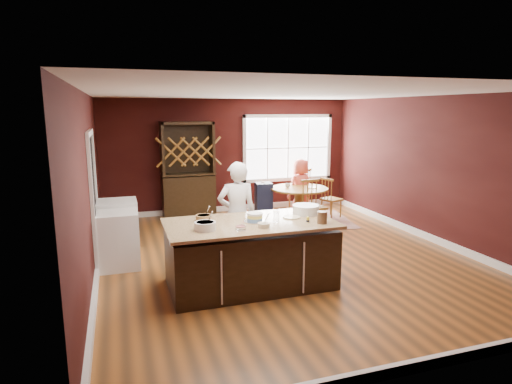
% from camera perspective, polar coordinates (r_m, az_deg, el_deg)
% --- Properties ---
extents(room_shell, '(7.00, 7.00, 7.00)m').
position_cam_1_polar(room_shell, '(7.06, 3.65, 1.99)').
color(room_shell, brown).
rests_on(room_shell, ground).
extents(window, '(2.36, 0.10, 1.66)m').
position_cam_1_polar(window, '(10.79, 4.27, 5.88)').
color(window, white).
rests_on(window, room_shell).
extents(doorway, '(0.08, 1.26, 2.13)m').
position_cam_1_polar(doorway, '(7.23, -20.75, -1.11)').
color(doorway, white).
rests_on(doorway, room_shell).
extents(kitchen_island, '(2.33, 1.22, 0.92)m').
position_cam_1_polar(kitchen_island, '(6.05, -0.78, -8.43)').
color(kitchen_island, black).
rests_on(kitchen_island, ground).
extents(dining_table, '(1.26, 1.26, 0.75)m').
position_cam_1_polar(dining_table, '(9.52, 5.78, -0.71)').
color(dining_table, brown).
rests_on(dining_table, ground).
extents(baker, '(0.64, 0.44, 1.67)m').
position_cam_1_polar(baker, '(6.67, -2.55, -3.05)').
color(baker, white).
rests_on(baker, ground).
extents(layer_cake, '(0.31, 0.31, 0.12)m').
position_cam_1_polar(layer_cake, '(5.91, -0.15, -3.39)').
color(layer_cake, white).
rests_on(layer_cake, kitchen_island).
extents(bowl_blue, '(0.28, 0.28, 0.11)m').
position_cam_1_polar(bowl_blue, '(5.55, -6.79, -4.52)').
color(bowl_blue, silver).
rests_on(bowl_blue, kitchen_island).
extents(bowl_yellow, '(0.22, 0.22, 0.08)m').
position_cam_1_polar(bowl_yellow, '(6.00, -6.99, -3.45)').
color(bowl_yellow, olive).
rests_on(bowl_yellow, kitchen_island).
extents(bowl_pink, '(0.14, 0.14, 0.05)m').
position_cam_1_polar(bowl_pink, '(5.52, -2.06, -4.81)').
color(bowl_pink, white).
rests_on(bowl_pink, kitchen_island).
extents(bowl_olive, '(0.16, 0.16, 0.06)m').
position_cam_1_polar(bowl_olive, '(5.64, 1.02, -4.44)').
color(bowl_olive, beige).
rests_on(bowl_olive, kitchen_island).
extents(drinking_glass, '(0.08, 0.08, 0.17)m').
position_cam_1_polar(drinking_glass, '(5.90, 2.74, -3.22)').
color(drinking_glass, silver).
rests_on(drinking_glass, kitchen_island).
extents(dinner_plate, '(0.25, 0.25, 0.02)m').
position_cam_1_polar(dinner_plate, '(6.16, 4.76, -3.35)').
color(dinner_plate, beige).
rests_on(dinner_plate, kitchen_island).
extents(white_tub, '(0.39, 0.39, 0.13)m').
position_cam_1_polar(white_tub, '(6.39, 6.66, -2.32)').
color(white_tub, silver).
rests_on(white_tub, kitchen_island).
extents(stoneware_crock, '(0.14, 0.14, 0.16)m').
position_cam_1_polar(stoneware_crock, '(5.89, 8.81, -3.37)').
color(stoneware_crock, brown).
rests_on(stoneware_crock, kitchen_island).
extents(toy_figurine, '(0.05, 0.05, 0.08)m').
position_cam_1_polar(toy_figurine, '(5.94, 6.93, -3.63)').
color(toy_figurine, yellow).
rests_on(toy_figurine, kitchen_island).
extents(rug, '(2.50, 2.08, 0.01)m').
position_cam_1_polar(rug, '(9.64, 5.72, -3.79)').
color(rug, brown).
rests_on(rug, ground).
extents(chair_east, '(0.49, 0.50, 0.95)m').
position_cam_1_polar(chair_east, '(9.92, 10.04, -0.71)').
color(chair_east, brown).
rests_on(chair_east, ground).
extents(chair_south, '(0.47, 0.45, 1.04)m').
position_cam_1_polar(chair_south, '(8.85, 7.73, -1.73)').
color(chair_south, brown).
rests_on(chair_south, ground).
extents(chair_north, '(0.62, 0.62, 1.08)m').
position_cam_1_polar(chair_north, '(10.35, 5.81, 0.25)').
color(chair_north, brown).
rests_on(chair_north, ground).
extents(seated_woman, '(0.74, 0.59, 1.33)m').
position_cam_1_polar(seated_woman, '(10.01, 5.97, 0.62)').
color(seated_woman, '#E95441').
rests_on(seated_woman, ground).
extents(high_chair, '(0.40, 0.40, 0.88)m').
position_cam_1_polar(high_chair, '(9.57, 1.02, -1.16)').
color(high_chair, black).
rests_on(high_chair, ground).
extents(toddler, '(0.18, 0.14, 0.26)m').
position_cam_1_polar(toddler, '(9.52, 0.82, 1.04)').
color(toddler, '#8CA5BF').
rests_on(toddler, high_chair).
extents(table_plate, '(0.20, 0.20, 0.01)m').
position_cam_1_polar(table_plate, '(9.49, 7.44, 0.60)').
color(table_plate, beige).
rests_on(table_plate, dining_table).
extents(table_cup, '(0.14, 0.14, 0.09)m').
position_cam_1_polar(table_cup, '(9.49, 4.25, 0.89)').
color(table_cup, white).
rests_on(table_cup, dining_table).
extents(hutch, '(1.19, 0.50, 2.18)m').
position_cam_1_polar(hutch, '(9.91, -9.05, 2.93)').
color(hutch, '#402418').
rests_on(hutch, ground).
extents(washer, '(0.61, 0.59, 0.89)m').
position_cam_1_polar(washer, '(7.05, -17.85, -6.10)').
color(washer, silver).
rests_on(washer, ground).
extents(dryer, '(0.65, 0.63, 0.94)m').
position_cam_1_polar(dryer, '(7.66, -17.90, -4.55)').
color(dryer, white).
rests_on(dryer, ground).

